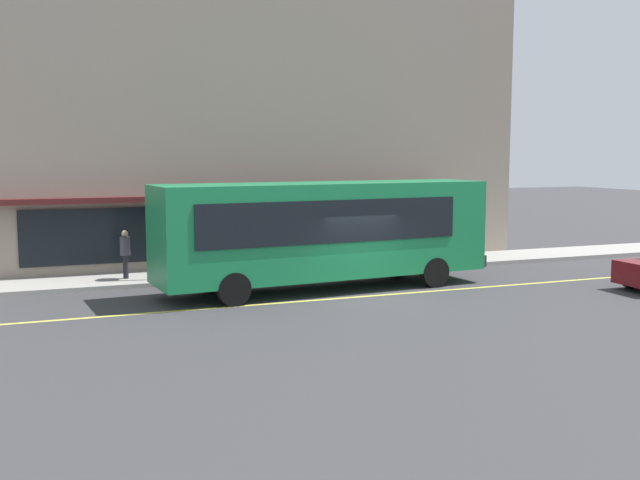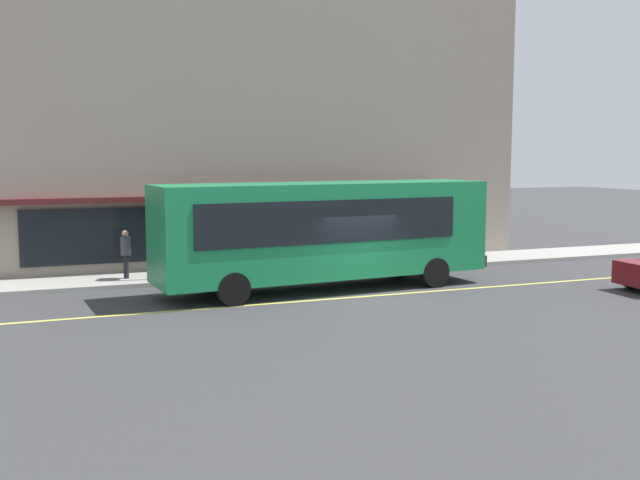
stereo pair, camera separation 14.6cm
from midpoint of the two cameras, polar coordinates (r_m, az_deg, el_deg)
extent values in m
plane|color=#38383A|center=(23.16, 3.28, -4.37)|extent=(120.00, 120.00, 0.00)
cube|color=#9E9B93|center=(28.05, -1.33, -2.27)|extent=(80.00, 2.72, 0.15)
cube|color=#D8D14C|center=(23.16, 3.28, -4.36)|extent=(36.00, 0.16, 0.01)
cube|color=gray|center=(33.52, -9.43, 10.39)|extent=(25.20, 10.63, 13.32)
cube|color=#4C1919|center=(28.08, -6.89, 3.29)|extent=(17.64, 0.70, 0.20)
cube|color=black|center=(28.39, -6.96, 0.70)|extent=(15.12, 0.08, 2.00)
cube|color=#197F47|center=(23.93, 0.19, 0.84)|extent=(11.16, 3.35, 3.00)
cube|color=black|center=(26.75, 10.73, 2.11)|extent=(0.28, 2.10, 1.80)
cube|color=black|center=(24.92, -1.72, 1.90)|extent=(8.78, 0.75, 1.32)
cube|color=black|center=(22.63, 0.93, 1.42)|extent=(8.78, 0.75, 1.32)
cube|color=#0CF259|center=(26.74, 10.90, 4.02)|extent=(0.23, 1.90, 0.36)
cube|color=#2D2D33|center=(26.98, 10.83, -1.29)|extent=(0.35, 2.41, 0.40)
cylinder|color=black|center=(26.80, 5.89, -1.80)|extent=(1.02, 0.38, 1.00)
cylinder|color=black|center=(24.93, 8.63, -2.47)|extent=(1.02, 0.38, 1.00)
cylinder|color=black|center=(23.88, -8.63, -2.88)|extent=(1.02, 0.38, 1.00)
cylinder|color=black|center=(21.77, -6.85, -3.78)|extent=(1.02, 0.38, 1.00)
cylinder|color=#2D2D33|center=(25.73, -12.95, 0.52)|extent=(0.12, 0.12, 3.20)
cube|color=black|center=(25.83, -13.08, 3.10)|extent=(0.30, 0.30, 0.90)
sphere|color=red|center=(25.98, -13.15, 3.72)|extent=(0.18, 0.18, 0.18)
sphere|color=orange|center=(26.00, -13.14, 3.12)|extent=(0.18, 0.18, 0.18)
sphere|color=green|center=(26.02, -13.12, 2.53)|extent=(0.18, 0.18, 0.18)
cylinder|color=black|center=(26.61, 22.63, -2.73)|extent=(0.65, 0.24, 0.64)
cylinder|color=black|center=(26.35, -14.89, -2.02)|extent=(0.18, 0.18, 0.80)
cylinder|color=#3F3F47|center=(26.25, -14.93, -0.46)|extent=(0.34, 0.34, 0.64)
sphere|color=tan|center=(26.20, -14.96, 0.47)|extent=(0.22, 0.22, 0.22)
camera|label=1|loc=(0.07, -90.17, -0.02)|focal=41.56mm
camera|label=2|loc=(0.07, 89.83, 0.02)|focal=41.56mm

